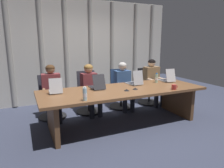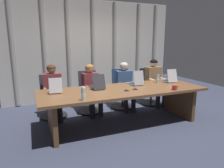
{
  "view_description": "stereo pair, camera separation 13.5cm",
  "coord_description": "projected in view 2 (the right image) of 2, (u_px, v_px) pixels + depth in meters",
  "views": [
    {
      "loc": [
        -1.83,
        -3.5,
        1.68
      ],
      "look_at": [
        -0.21,
        0.1,
        0.84
      ],
      "focal_mm": 32.39,
      "sensor_mm": 36.0,
      "label": 1
    },
    {
      "loc": [
        -1.71,
        -3.56,
        1.68
      ],
      "look_at": [
        -0.21,
        0.1,
        0.84
      ],
      "focal_mm": 32.39,
      "sensor_mm": 36.0,
      "label": 2
    }
  ],
  "objects": [
    {
      "name": "person_right_mid",
      "position": [
        155.0,
        79.0,
        5.31
      ],
      "size": [
        0.42,
        0.55,
        1.21
      ],
      "rotation": [
        0.0,
        0.0,
        -1.54
      ],
      "color": "olive",
      "rests_on": "ground_plane"
    },
    {
      "name": "water_bottle_primary",
      "position": [
        83.0,
        94.0,
        3.25
      ],
      "size": [
        0.07,
        0.07,
        0.23
      ],
      "color": "silver",
      "rests_on": "conference_table"
    },
    {
      "name": "person_center",
      "position": [
        125.0,
        83.0,
        4.99
      ],
      "size": [
        0.41,
        0.56,
        1.17
      ],
      "rotation": [
        0.0,
        0.0,
        -1.62
      ],
      "color": "#335184",
      "rests_on": "ground_plane"
    },
    {
      "name": "coffee_mug_near",
      "position": [
        175.0,
        88.0,
        3.96
      ],
      "size": [
        0.14,
        0.09,
        0.1
      ],
      "color": "#B2332D",
      "rests_on": "conference_table"
    },
    {
      "name": "office_chair_right_mid",
      "position": [
        150.0,
        90.0,
        5.51
      ],
      "size": [
        0.6,
        0.6,
        0.96
      ],
      "rotation": [
        0.0,
        0.0,
        -1.55
      ],
      "color": "black",
      "rests_on": "ground_plane"
    },
    {
      "name": "conference_mic_middle",
      "position": [
        135.0,
        89.0,
        4.0
      ],
      "size": [
        0.11,
        0.11,
        0.03
      ],
      "primitive_type": "cone",
      "color": "black",
      "rests_on": "conference_table"
    },
    {
      "name": "ground_plane",
      "position": [
        123.0,
        123.0,
        4.2
      ],
      "size": [
        9.88,
        9.88,
        0.0
      ],
      "primitive_type": "plane",
      "color": "#383D51"
    },
    {
      "name": "water_bottle_secondary",
      "position": [
        158.0,
        79.0,
        4.61
      ],
      "size": [
        0.07,
        0.07,
        0.22
      ],
      "color": "#ADD1B2",
      "rests_on": "conference_table"
    },
    {
      "name": "office_chair_left_end",
      "position": [
        53.0,
        101.0,
        4.55
      ],
      "size": [
        0.6,
        0.6,
        0.95
      ],
      "rotation": [
        0.0,
        0.0,
        -1.43
      ],
      "color": "#2D2D38",
      "rests_on": "ground_plane"
    },
    {
      "name": "person_left_end",
      "position": [
        53.0,
        89.0,
        4.34
      ],
      "size": [
        0.42,
        0.56,
        1.19
      ],
      "rotation": [
        0.0,
        0.0,
        -1.63
      ],
      "color": "brown",
      "rests_on": "ground_plane"
    },
    {
      "name": "conference_mic_left_side",
      "position": [
        126.0,
        90.0,
        3.89
      ],
      "size": [
        0.11,
        0.11,
        0.03
      ],
      "primitive_type": "cone",
      "color": "black",
      "rests_on": "conference_table"
    },
    {
      "name": "person_left_mid",
      "position": [
        91.0,
        86.0,
        4.66
      ],
      "size": [
        0.39,
        0.57,
        1.16
      ],
      "rotation": [
        0.0,
        0.0,
        -1.49
      ],
      "color": "brown",
      "rests_on": "ground_plane"
    },
    {
      "name": "office_chair_left_mid",
      "position": [
        89.0,
        97.0,
        4.87
      ],
      "size": [
        0.6,
        0.6,
        0.97
      ],
      "rotation": [
        0.0,
        0.0,
        -1.63
      ],
      "color": "#2D2D38",
      "rests_on": "ground_plane"
    },
    {
      "name": "office_chair_center",
      "position": [
        122.0,
        93.0,
        5.19
      ],
      "size": [
        0.6,
        0.61,
        0.97
      ],
      "rotation": [
        0.0,
        0.0,
        -1.72
      ],
      "color": "navy",
      "rests_on": "ground_plane"
    },
    {
      "name": "conference_table",
      "position": [
        123.0,
        96.0,
        4.08
      ],
      "size": [
        3.32,
        1.15,
        0.74
      ],
      "color": "brown",
      "rests_on": "ground_plane"
    },
    {
      "name": "laptop_left_mid",
      "position": [
        97.0,
        85.0,
        4.11
      ],
      "size": [
        0.26,
        0.47,
        0.3
      ],
      "rotation": [
        0.0,
        0.0,
        1.54
      ],
      "color": "#2D2D33",
      "rests_on": "conference_table"
    },
    {
      "name": "laptop_center",
      "position": [
        135.0,
        82.0,
        4.45
      ],
      "size": [
        0.27,
        0.41,
        0.32
      ],
      "rotation": [
        0.0,
        0.0,
        1.64
      ],
      "color": "#A8ADB7",
      "rests_on": "conference_table"
    },
    {
      "name": "laptop_left_end",
      "position": [
        56.0,
        89.0,
        3.8
      ],
      "size": [
        0.26,
        0.39,
        0.29
      ],
      "rotation": [
        0.0,
        0.0,
        1.5
      ],
      "color": "#BCBCC1",
      "rests_on": "conference_table"
    },
    {
      "name": "curtain_backdrop",
      "position": [
        92.0,
        51.0,
        5.83
      ],
      "size": [
        4.94,
        0.17,
        2.8
      ],
      "color": "beige",
      "rests_on": "ground_plane"
    },
    {
      "name": "laptop_right_mid",
      "position": [
        168.0,
        79.0,
        4.77
      ],
      "size": [
        0.26,
        0.42,
        0.31
      ],
      "rotation": [
        0.0,
        0.0,
        1.52
      ],
      "color": "#BCBCC1",
      "rests_on": "conference_table"
    }
  ]
}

